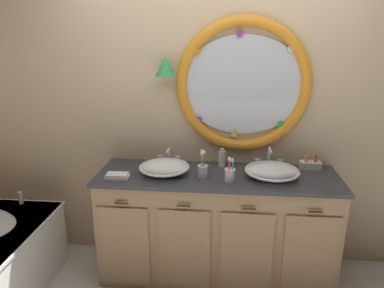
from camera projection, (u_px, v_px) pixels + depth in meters
name	position (u px, v px, depth m)	size (l,w,h in m)	color
back_wall_assembly	(215.00, 114.00, 2.97)	(6.40, 0.26, 2.60)	#D6B78E
vanity_counter	(216.00, 225.00, 2.92)	(1.90, 0.61, 0.91)	tan
sink_basin_left	(164.00, 167.00, 2.78)	(0.40, 0.40, 0.11)	white
sink_basin_right	(272.00, 171.00, 2.70)	(0.42, 0.42, 0.11)	white
faucet_set_left	(169.00, 157.00, 3.00)	(0.20, 0.12, 0.14)	silver
faucet_set_right	(269.00, 159.00, 2.92)	(0.24, 0.13, 0.17)	silver
toothbrush_holder_left	(203.00, 170.00, 2.71)	(0.08, 0.08, 0.22)	silver
toothbrush_holder_right	(230.00, 174.00, 2.63)	(0.08, 0.08, 0.20)	white
soap_dispenser	(222.00, 158.00, 2.94)	(0.06, 0.06, 0.16)	#EFE5C6
folded_hand_towel	(117.00, 176.00, 2.71)	(0.18, 0.11, 0.04)	white
toiletry_basket	(310.00, 165.00, 2.89)	(0.17, 0.09, 0.12)	beige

